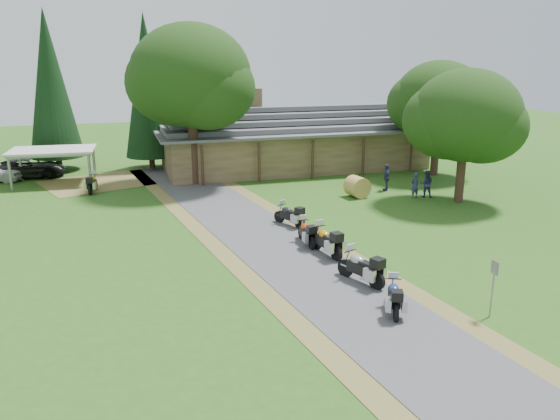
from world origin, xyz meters
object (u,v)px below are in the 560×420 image
object	(u,v)px
lodge	(293,137)
motorcycle_row_a	(394,295)
motorcycle_row_b	(361,266)
hay_bale	(357,187)
motorcycle_row_e	(289,214)
motorcycle_row_c	(326,239)
motorcycle_carport_a	(92,182)
carport	(54,166)
motorcycle_row_d	(306,231)
car_dark_suv	(28,163)

from	to	relation	value
lodge	motorcycle_row_a	world-z (taller)	lodge
motorcycle_row_b	lodge	bearing A→B (deg)	-34.14
motorcycle_row_a	hay_bale	distance (m)	16.15
lodge	motorcycle_row_e	distance (m)	15.88
motorcycle_row_c	motorcycle_carport_a	distance (m)	18.53
carport	motorcycle_row_d	bearing A→B (deg)	-50.49
motorcycle_row_d	hay_bale	size ratio (longest dim) A/B	1.43
motorcycle_row_a	motorcycle_row_c	distance (m)	5.95
motorcycle_row_b	hay_bale	distance (m)	13.72
hay_bale	motorcycle_row_c	bearing A→B (deg)	-122.19
carport	motorcycle_row_c	world-z (taller)	carport
motorcycle_row_a	hay_bale	bearing A→B (deg)	2.11
car_dark_suv	motorcycle_row_d	size ratio (longest dim) A/B	2.95
motorcycle_row_b	motorcycle_carport_a	size ratio (longest dim) A/B	1.11
car_dark_suv	motorcycle_row_e	xyz separation A→B (m)	(14.59, -16.86, -0.42)
car_dark_suv	motorcycle_row_c	bearing A→B (deg)	-147.22
lodge	motorcycle_row_d	xyz separation A→B (m)	(-5.32, -17.96, -1.81)
motorcycle_row_e	motorcycle_carport_a	size ratio (longest dim) A/B	0.99
motorcycle_row_c	lodge	bearing A→B (deg)	-24.86
motorcycle_row_b	hay_bale	xyz separation A→B (m)	(5.65, 12.50, -0.06)
motorcycle_row_a	motorcycle_row_b	size ratio (longest dim) A/B	0.87
motorcycle_row_a	motorcycle_carport_a	bearing A→B (deg)	48.37
motorcycle_row_d	motorcycle_row_a	bearing A→B (deg)	-175.02
motorcycle_carport_a	hay_bale	distance (m)	17.19
motorcycle_row_a	motorcycle_row_e	xyz separation A→B (m)	(-0.36, 10.61, 0.02)
lodge	motorcycle_row_a	xyz separation A→B (m)	(-4.81, -25.51, -1.83)
motorcycle_row_c	hay_bale	world-z (taller)	motorcycle_row_c
motorcycle_row_b	motorcycle_row_e	world-z (taller)	motorcycle_row_b
hay_bale	motorcycle_row_d	bearing A→B (deg)	-128.97
car_dark_suv	motorcycle_row_c	distance (m)	26.12
motorcycle_row_d	motorcycle_row_e	size ratio (longest dim) A/B	1.01
carport	motorcycle_row_d	xyz separation A→B (m)	(12.42, -17.37, -0.56)
car_dark_suv	motorcycle_row_b	distance (m)	28.98
carport	car_dark_suv	bearing A→B (deg)	132.33
lodge	motorcycle_row_c	xyz separation A→B (m)	(-4.97, -19.56, -1.72)
lodge	car_dark_suv	bearing A→B (deg)	174.33
motorcycle_row_a	motorcycle_row_d	world-z (taller)	motorcycle_row_d
motorcycle_row_c	motorcycle_row_e	distance (m)	4.66
motorcycle_row_b	motorcycle_row_c	distance (m)	3.32
hay_bale	motorcycle_row_b	bearing A→B (deg)	-114.32
car_dark_suv	motorcycle_row_c	size ratio (longest dim) A/B	2.61
motorcycle_row_e	carport	bearing A→B (deg)	12.84
motorcycle_row_d	hay_bale	bearing A→B (deg)	-37.85
motorcycle_row_d	hay_bale	world-z (taller)	hay_bale
motorcycle_row_b	motorcycle_row_e	size ratio (longest dim) A/B	1.12
motorcycle_row_b	motorcycle_row_c	bearing A→B (deg)	-19.97
car_dark_suv	motorcycle_row_d	xyz separation A→B (m)	(14.44, -19.92, -0.42)
lodge	motorcycle_row_e	xyz separation A→B (m)	(-5.17, -14.90, -1.81)
carport	hay_bale	xyz separation A→B (m)	(18.56, -9.79, -0.55)
motorcycle_row_a	carport	bearing A→B (deg)	49.93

